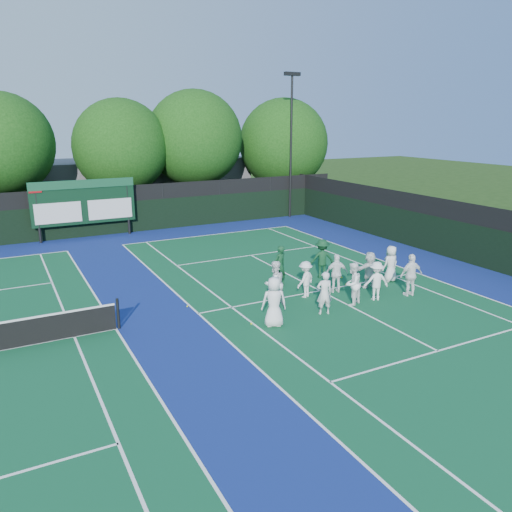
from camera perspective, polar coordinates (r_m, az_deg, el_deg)
name	(u,v)px	position (r m, az deg, el deg)	size (l,w,h in m)	color
ground	(334,298)	(20.48, 8.93, -4.79)	(120.00, 120.00, 0.00)	#1E3A0F
court_apron	(185,316)	(18.63, -8.11, -6.82)	(34.00, 32.00, 0.01)	navy
near_court	(320,291)	(21.23, 7.33, -3.96)	(11.05, 23.85, 0.01)	#104F2B
back_fence	(101,214)	(32.33, -17.32, 4.64)	(34.00, 0.08, 3.00)	black
divider_fence_right	(471,237)	(26.91, 23.36, 2.01)	(0.08, 32.00, 3.00)	black
scoreboard	(84,203)	(31.62, -19.10, 5.80)	(6.00, 0.21, 3.55)	black
clubhouse	(132,185)	(40.80, -14.00, 7.89)	(18.00, 6.00, 4.00)	#5E5E63
light_pole_right	(291,129)	(36.46, 4.05, 14.25)	(1.20, 0.30, 10.12)	black
tree_b	(4,147)	(34.95, -26.81, 11.09)	(6.28, 6.28, 8.67)	black
tree_c	(123,149)	(35.89, -14.97, 11.72)	(6.41, 6.41, 8.40)	black
tree_d	(196,141)	(37.43, -6.85, 12.93)	(6.89, 6.89, 9.09)	black
tree_e	(285,146)	(40.75, 3.29, 12.47)	(7.03, 7.03, 8.64)	black
tennis_ball_0	(251,324)	(17.73, -0.53, -7.74)	(0.07, 0.07, 0.07)	#C7D519
tennis_ball_1	(346,285)	(22.10, 10.22, -3.23)	(0.07, 0.07, 0.07)	#C7D519
tennis_ball_3	(187,306)	(19.48, -7.85, -5.71)	(0.07, 0.07, 0.07)	#C7D519
tennis_ball_4	(342,278)	(23.04, 9.78, -2.44)	(0.07, 0.07, 0.07)	#C7D519
player_front_0	(274,302)	(17.31, 2.07, -5.26)	(0.88, 0.57, 1.79)	white
player_front_1	(324,293)	(18.54, 7.82, -4.22)	(0.60, 0.39, 1.64)	silver
player_front_2	(352,284)	(19.66, 10.96, -3.13)	(0.83, 0.64, 1.70)	white
player_front_3	(376,281)	(20.39, 13.56, -2.79)	(1.02, 0.59, 1.58)	white
player_front_4	(411,275)	(21.21, 17.30, -2.09)	(1.03, 0.43, 1.76)	white
player_back_0	(275,284)	(19.18, 2.14, -3.16)	(0.87, 0.68, 1.80)	white
player_back_1	(305,279)	(20.23, 5.66, -2.68)	(0.97, 0.56, 1.51)	white
player_back_2	(337,273)	(20.94, 9.19, -1.97)	(0.96, 0.40, 1.65)	white
player_back_3	(369,270)	(21.83, 12.84, -1.53)	(1.47, 0.47, 1.58)	silver
player_back_4	(391,264)	(22.85, 15.14, -0.86)	(0.80, 0.52, 1.63)	silver
coach_left	(280,266)	(21.51, 2.74, -1.12)	(0.65, 0.43, 1.79)	#103C1F
coach_right	(322,259)	(22.77, 7.55, -0.30)	(1.15, 0.66, 1.79)	#103A1E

